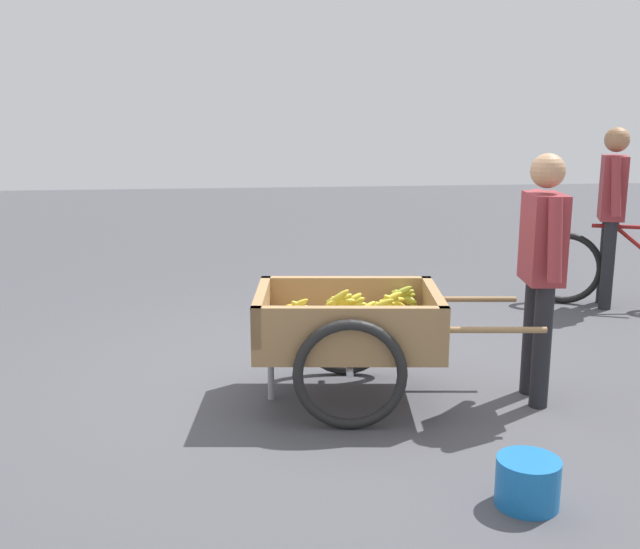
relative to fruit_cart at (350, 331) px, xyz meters
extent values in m
plane|color=#47474C|center=(0.26, -0.33, -0.44)|extent=(24.00, 24.00, 0.00)
cube|color=#937047|center=(0.01, 0.00, -0.04)|extent=(1.19, 0.92, 0.10)
cube|color=#937047|center=(0.53, -0.06, 0.13)|extent=(0.15, 0.80, 0.24)
cube|color=#937047|center=(-0.50, 0.06, 0.13)|extent=(0.15, 0.80, 0.24)
cube|color=#937047|center=(0.05, 0.37, 0.13)|extent=(1.10, 0.19, 0.24)
cube|color=#937047|center=(-0.03, -0.37, 0.13)|extent=(1.10, 0.19, 0.24)
torus|color=black|center=(0.06, 0.43, -0.12)|extent=(0.64, 0.13, 0.64)
torus|color=black|center=(-0.04, -0.44, -0.12)|extent=(0.64, 0.13, 0.64)
cylinder|color=#9E9EA8|center=(0.01, 0.00, -0.12)|extent=(0.14, 0.88, 0.04)
cylinder|color=#937047|center=(-0.77, 0.43, 0.11)|extent=(0.55, 0.10, 0.04)
cylinder|color=#937047|center=(-0.85, -0.24, 0.11)|extent=(0.55, 0.10, 0.04)
cylinder|color=#9E9EA8|center=(0.48, -0.06, -0.26)|extent=(0.04, 0.04, 0.35)
ellipsoid|color=gold|center=(0.03, -0.03, 0.16)|extent=(0.19, 0.09, 0.13)
ellipsoid|color=gold|center=(0.04, -0.02, 0.17)|extent=(0.19, 0.07, 0.10)
ellipsoid|color=gold|center=(0.05, -0.02, 0.18)|extent=(0.18, 0.06, 0.05)
ellipsoid|color=gold|center=(0.06, -0.02, 0.19)|extent=(0.19, 0.09, 0.11)
ellipsoid|color=gold|center=(0.08, -0.01, 0.20)|extent=(0.18, 0.08, 0.15)
ellipsoid|color=gold|center=(-0.30, -0.10, 0.15)|extent=(0.18, 0.08, 0.14)
ellipsoid|color=gold|center=(-0.28, -0.10, 0.16)|extent=(0.19, 0.09, 0.05)
ellipsoid|color=gold|center=(-0.26, -0.10, 0.17)|extent=(0.18, 0.05, 0.13)
ellipsoid|color=gold|center=(-0.07, 0.29, 0.18)|extent=(0.18, 0.09, 0.13)
ellipsoid|color=gold|center=(-0.06, 0.30, 0.19)|extent=(0.19, 0.11, 0.09)
ellipsoid|color=gold|center=(-0.04, 0.30, 0.20)|extent=(0.19, 0.09, 0.09)
ellipsoid|color=gold|center=(-0.03, 0.30, 0.21)|extent=(0.18, 0.10, 0.15)
ellipsoid|color=gold|center=(-0.28, 0.23, 0.08)|extent=(0.18, 0.09, 0.13)
ellipsoid|color=gold|center=(-0.27, 0.23, 0.09)|extent=(0.19, 0.09, 0.10)
ellipsoid|color=gold|center=(-0.26, 0.24, 0.10)|extent=(0.19, 0.07, 0.05)
ellipsoid|color=gold|center=(-0.25, 0.24, 0.11)|extent=(0.19, 0.06, 0.09)
ellipsoid|color=gold|center=(-0.24, 0.25, 0.12)|extent=(0.18, 0.11, 0.15)
ellipsoid|color=gold|center=(-0.40, -0.24, 0.13)|extent=(0.18, 0.09, 0.14)
ellipsoid|color=gold|center=(-0.39, -0.23, 0.14)|extent=(0.18, 0.13, 0.10)
ellipsoid|color=gold|center=(-0.37, -0.23, 0.15)|extent=(0.19, 0.08, 0.05)
ellipsoid|color=gold|center=(-0.36, -0.23, 0.16)|extent=(0.19, 0.07, 0.10)
ellipsoid|color=gold|center=(-0.35, -0.22, 0.17)|extent=(0.18, 0.10, 0.14)
ellipsoid|color=gold|center=(-0.23, 0.00, 0.12)|extent=(0.18, 0.11, 0.14)
ellipsoid|color=gold|center=(-0.22, 0.00, 0.13)|extent=(0.19, 0.09, 0.10)
ellipsoid|color=gold|center=(-0.20, 0.01, 0.14)|extent=(0.19, 0.11, 0.05)
ellipsoid|color=gold|center=(-0.19, 0.01, 0.15)|extent=(0.19, 0.11, 0.10)
ellipsoid|color=gold|center=(-0.18, 0.02, 0.16)|extent=(0.18, 0.11, 0.13)
ellipsoid|color=gold|center=(-0.04, -0.05, 0.14)|extent=(0.18, 0.12, 0.13)
ellipsoid|color=gold|center=(-0.04, -0.05, 0.15)|extent=(0.18, 0.12, 0.10)
ellipsoid|color=gold|center=(-0.02, -0.04, 0.16)|extent=(0.19, 0.08, 0.04)
ellipsoid|color=gold|center=(-0.01, -0.04, 0.17)|extent=(0.19, 0.05, 0.11)
ellipsoid|color=gold|center=(0.00, -0.03, 0.18)|extent=(0.19, 0.09, 0.14)
ellipsoid|color=gold|center=(0.04, 0.17, 0.09)|extent=(0.18, 0.07, 0.13)
ellipsoid|color=gold|center=(0.05, 0.17, 0.10)|extent=(0.19, 0.08, 0.08)
ellipsoid|color=gold|center=(0.07, 0.18, 0.11)|extent=(0.19, 0.09, 0.09)
ellipsoid|color=gold|center=(0.08, 0.18, 0.12)|extent=(0.18, 0.09, 0.13)
ellipsoid|color=gold|center=(0.27, -0.16, 0.11)|extent=(0.18, 0.09, 0.15)
ellipsoid|color=gold|center=(0.29, -0.16, 0.12)|extent=(0.18, 0.13, 0.05)
ellipsoid|color=gold|center=(0.32, -0.15, 0.13)|extent=(0.18, 0.09, 0.13)
cylinder|color=black|center=(-1.12, 0.24, -0.06)|extent=(0.11, 0.11, 0.75)
cylinder|color=black|center=(-1.14, 0.02, -0.06)|extent=(0.11, 0.11, 0.75)
cube|color=maroon|center=(-1.13, 0.13, 0.57)|extent=(0.24, 0.36, 0.53)
sphere|color=tan|center=(-1.13, 0.13, 0.97)|extent=(0.20, 0.20, 0.20)
cylinder|color=maroon|center=(-1.11, 0.35, 0.60)|extent=(0.08, 0.13, 0.48)
cylinder|color=maroon|center=(-1.16, -0.09, 0.60)|extent=(0.08, 0.16, 0.48)
torus|color=black|center=(-2.30, -2.06, -0.11)|extent=(0.64, 0.30, 0.66)
cylinder|color=maroon|center=(-2.76, -1.88, 0.29)|extent=(0.57, 0.25, 0.04)
cylinder|color=maroon|center=(-2.65, -1.92, 0.12)|extent=(0.11, 0.07, 0.45)
ellipsoid|color=black|center=(-2.63, -1.93, 0.38)|extent=(0.20, 0.08, 0.06)
cylinder|color=black|center=(-2.66, -2.04, -0.04)|extent=(0.11, 0.11, 0.79)
cylinder|color=black|center=(-2.58, -1.83, -0.04)|extent=(0.11, 0.11, 0.79)
cube|color=maroon|center=(-2.62, -1.93, 0.63)|extent=(0.31, 0.39, 0.56)
sphere|color=#9E704C|center=(-2.62, -1.93, 1.05)|extent=(0.21, 0.21, 0.21)
cylinder|color=maroon|center=(-2.70, -2.14, 0.66)|extent=(0.08, 0.15, 0.51)
cylinder|color=maroon|center=(-2.54, -1.73, 0.66)|extent=(0.08, 0.16, 0.51)
cylinder|color=#1966B2|center=(-0.61, 1.34, -0.33)|extent=(0.29, 0.29, 0.22)
camera|label=1|loc=(0.67, 4.31, 1.34)|focal=42.09mm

